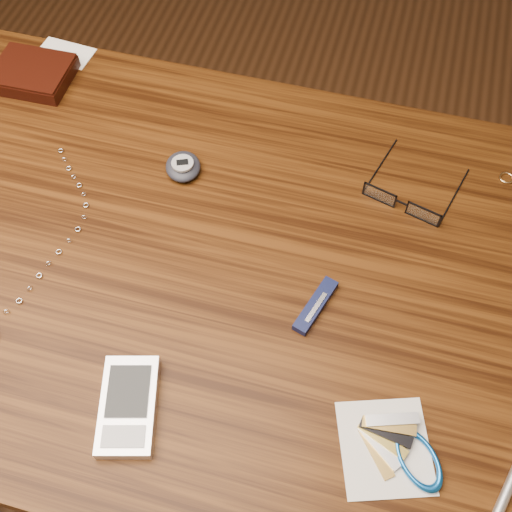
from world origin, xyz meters
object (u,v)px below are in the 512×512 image
(pedometer, at_px, (183,166))
(notepad_keys, at_px, (401,451))
(wallet_and_card, at_px, (33,73))
(eyeglasses, at_px, (403,201))
(pocket_knife, at_px, (316,306))
(desk, at_px, (205,295))
(pda_phone, at_px, (128,406))

(pedometer, bearing_deg, notepad_keys, -41.60)
(wallet_and_card, distance_m, eyeglasses, 0.61)
(eyeglasses, bearing_deg, pocket_knife, -113.62)
(desk, xyz_separation_m, notepad_keys, (0.29, -0.19, 0.11))
(wallet_and_card, relative_size, pedometer, 2.09)
(eyeglasses, relative_size, notepad_keys, 1.01)
(pocket_knife, bearing_deg, notepad_keys, -49.61)
(pedometer, xyz_separation_m, notepad_keys, (0.36, -0.32, -0.01))
(wallet_and_card, distance_m, pda_phone, 0.58)
(wallet_and_card, relative_size, pocket_knife, 1.76)
(pda_phone, distance_m, pocket_knife, 0.26)
(eyeglasses, distance_m, pda_phone, 0.45)
(notepad_keys, bearing_deg, pda_phone, -174.13)
(eyeglasses, bearing_deg, pedometer, -176.56)
(pocket_knife, bearing_deg, pda_phone, -134.12)
(eyeglasses, xyz_separation_m, notepad_keys, (0.05, -0.34, -0.01))
(notepad_keys, distance_m, pocket_knife, 0.20)
(eyeglasses, bearing_deg, wallet_and_card, 170.55)
(desk, distance_m, eyeglasses, 0.31)
(pda_phone, bearing_deg, pedometer, 98.62)
(desk, bearing_deg, wallet_and_card, 144.74)
(wallet_and_card, distance_m, pedometer, 0.31)
(desk, distance_m, notepad_keys, 0.36)
(wallet_and_card, bearing_deg, pocket_knife, -28.83)
(desk, height_order, pda_phone, pda_phone)
(wallet_and_card, bearing_deg, desk, -35.26)
(wallet_and_card, relative_size, notepad_keys, 1.06)
(notepad_keys, bearing_deg, eyeglasses, 97.98)
(eyeglasses, bearing_deg, desk, -147.83)
(wallet_and_card, xyz_separation_m, pedometer, (0.29, -0.12, -0.00))
(pda_phone, relative_size, notepad_keys, 0.90)
(pocket_knife, bearing_deg, pedometer, 143.99)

